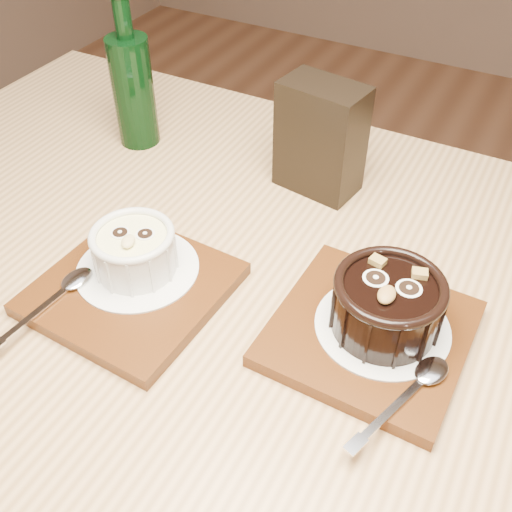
% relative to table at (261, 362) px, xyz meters
% --- Properties ---
extents(table, '(1.20, 0.80, 0.75)m').
position_rel_table_xyz_m(table, '(0.00, 0.00, 0.00)').
color(table, '#9D7244').
rests_on(table, ground).
extents(tray_left, '(0.19, 0.19, 0.01)m').
position_rel_table_xyz_m(tray_left, '(-0.13, -0.05, 0.10)').
color(tray_left, '#52280D').
rests_on(tray_left, table).
extents(doily_left, '(0.13, 0.13, 0.00)m').
position_rel_table_xyz_m(doily_left, '(-0.14, -0.03, 0.11)').
color(doily_left, white).
rests_on(doily_left, tray_left).
extents(ramekin_white, '(0.09, 0.09, 0.05)m').
position_rel_table_xyz_m(ramekin_white, '(-0.14, -0.03, 0.13)').
color(ramekin_white, silver).
rests_on(ramekin_white, doily_left).
extents(spoon_left, '(0.04, 0.14, 0.01)m').
position_rel_table_xyz_m(spoon_left, '(-0.18, -0.11, 0.11)').
color(spoon_left, silver).
rests_on(spoon_left, tray_left).
extents(tray_right, '(0.18, 0.18, 0.01)m').
position_rel_table_xyz_m(tray_right, '(0.11, 0.01, 0.10)').
color(tray_right, '#52280D').
rests_on(tray_right, table).
extents(doily_right, '(0.13, 0.13, 0.00)m').
position_rel_table_xyz_m(doily_right, '(0.12, 0.02, 0.11)').
color(doily_right, white).
rests_on(doily_right, tray_right).
extents(ramekin_dark, '(0.10, 0.10, 0.06)m').
position_rel_table_xyz_m(ramekin_dark, '(0.12, 0.02, 0.14)').
color(ramekin_dark, black).
rests_on(ramekin_dark, doily_right).
extents(spoon_right, '(0.07, 0.14, 0.01)m').
position_rel_table_xyz_m(spoon_right, '(0.17, -0.04, 0.11)').
color(spoon_right, silver).
rests_on(spoon_right, tray_right).
extents(condiment_stand, '(0.11, 0.07, 0.14)m').
position_rel_table_xyz_m(condiment_stand, '(-0.04, 0.22, 0.16)').
color(condiment_stand, black).
rests_on(condiment_stand, table).
extents(green_bottle, '(0.06, 0.06, 0.21)m').
position_rel_table_xyz_m(green_bottle, '(-0.31, 0.21, 0.17)').
color(green_bottle, black).
rests_on(green_bottle, table).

